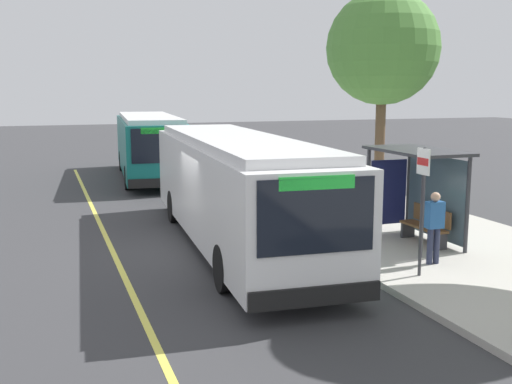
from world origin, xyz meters
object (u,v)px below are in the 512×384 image
object	(u,v)px
transit_bus_main	(236,187)
waiting_bench	(426,225)
transit_bus_second	(149,144)
route_sign_post	(422,194)
pedestrian_commuter	(434,223)

from	to	relation	value
transit_bus_main	waiting_bench	xyz separation A→B (m)	(1.91, 4.63, -0.98)
waiting_bench	transit_bus_second	bearing A→B (deg)	-163.25
transit_bus_main	transit_bus_second	size ratio (longest dim) A/B	1.12
transit_bus_second	route_sign_post	bearing A→B (deg)	9.04
transit_bus_second	route_sign_post	xyz separation A→B (m)	(17.83, 2.84, 0.34)
transit_bus_second	waiting_bench	world-z (taller)	transit_bus_second
waiting_bench	route_sign_post	xyz separation A→B (m)	(2.40, -1.81, 1.32)
transit_bus_second	pedestrian_commuter	distance (m)	17.54
transit_bus_second	waiting_bench	distance (m)	16.15
waiting_bench	route_sign_post	world-z (taller)	route_sign_post
route_sign_post	transit_bus_second	bearing A→B (deg)	-170.96
transit_bus_main	waiting_bench	bearing A→B (deg)	67.55
transit_bus_second	route_sign_post	distance (m)	18.06
route_sign_post	pedestrian_commuter	xyz separation A→B (m)	(-0.69, 0.83, -0.84)
transit_bus_main	pedestrian_commuter	bearing A→B (deg)	45.19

